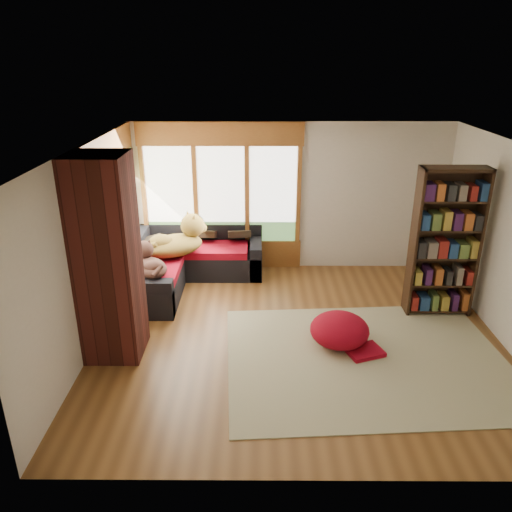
% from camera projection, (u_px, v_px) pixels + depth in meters
% --- Properties ---
extents(floor, '(5.50, 5.50, 0.00)m').
position_uv_depth(floor, '(298.00, 337.00, 6.90)').
color(floor, brown).
rests_on(floor, ground).
extents(ceiling, '(5.50, 5.50, 0.00)m').
position_uv_depth(ceiling, '(305.00, 148.00, 5.92)').
color(ceiling, white).
extents(wall_back, '(5.50, 0.04, 2.60)m').
position_uv_depth(wall_back, '(290.00, 198.00, 8.73)').
color(wall_back, silver).
rests_on(wall_back, ground).
extents(wall_front, '(5.50, 0.04, 2.60)m').
position_uv_depth(wall_front, '(325.00, 361.00, 4.10)').
color(wall_front, silver).
rests_on(wall_front, ground).
extents(wall_left, '(0.04, 5.00, 2.60)m').
position_uv_depth(wall_left, '(88.00, 249.00, 6.43)').
color(wall_left, silver).
rests_on(wall_left, ground).
extents(windows_back, '(2.82, 0.10, 1.90)m').
position_uv_depth(windows_back, '(221.00, 195.00, 8.68)').
color(windows_back, brown).
rests_on(windows_back, wall_back).
extents(windows_left, '(0.10, 2.62, 1.90)m').
position_uv_depth(windows_left, '(115.00, 217.00, 7.52)').
color(windows_left, brown).
rests_on(windows_left, wall_left).
extents(roller_blind, '(0.03, 0.72, 0.90)m').
position_uv_depth(roller_blind, '(128.00, 178.00, 8.13)').
color(roller_blind, '#819F5B').
rests_on(roller_blind, wall_left).
extents(brick_chimney, '(0.70, 0.70, 2.60)m').
position_uv_depth(brick_chimney, '(107.00, 260.00, 6.10)').
color(brick_chimney, '#471914').
rests_on(brick_chimney, ground).
extents(sectional_sofa, '(2.20, 2.20, 0.80)m').
position_uv_depth(sectional_sofa, '(175.00, 268.00, 8.37)').
color(sectional_sofa, black).
rests_on(sectional_sofa, ground).
extents(area_rug, '(3.72, 2.94, 0.01)m').
position_uv_depth(area_rug, '(366.00, 358.00, 6.41)').
color(area_rug, beige).
rests_on(area_rug, ground).
extents(bookshelf, '(0.95, 0.32, 2.22)m').
position_uv_depth(bookshelf, '(445.00, 243.00, 7.17)').
color(bookshelf, black).
rests_on(bookshelf, ground).
extents(pouf, '(1.00, 1.00, 0.43)m').
position_uv_depth(pouf, '(340.00, 329.00, 6.66)').
color(pouf, '#9E0719').
rests_on(pouf, area_rug).
extents(dog_tan, '(1.17, 1.08, 0.57)m').
position_uv_depth(dog_tan, '(178.00, 238.00, 8.20)').
color(dog_tan, olive).
rests_on(dog_tan, sectional_sofa).
extents(dog_brindle, '(0.74, 0.83, 0.41)m').
position_uv_depth(dog_brindle, '(149.00, 262.00, 7.49)').
color(dog_brindle, '#321D18').
rests_on(dog_brindle, sectional_sofa).
extents(throw_pillows, '(1.98, 1.68, 0.45)m').
position_uv_depth(throw_pillows, '(179.00, 242.00, 8.26)').
color(throw_pillows, black).
rests_on(throw_pillows, sectional_sofa).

